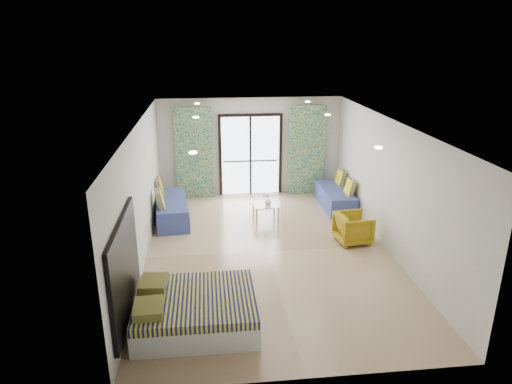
{
  "coord_description": "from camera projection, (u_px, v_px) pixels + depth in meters",
  "views": [
    {
      "loc": [
        -1.19,
        -8.52,
        4.3
      ],
      "look_at": [
        -0.2,
        0.51,
        1.15
      ],
      "focal_mm": 32.0,
      "sensor_mm": 36.0,
      "label": 1
    }
  ],
  "objects": [
    {
      "name": "armchair",
      "position": [
        353.0,
        227.0,
        9.86
      ],
      "size": [
        0.73,
        0.77,
        0.72
      ],
      "primitive_type": "imported",
      "rotation": [
        0.0,
        0.0,
        1.69
      ],
      "color": "#A48515",
      "rests_on": "floor"
    },
    {
      "name": "wall_front",
      "position": [
        310.0,
        289.0,
        5.57
      ],
      "size": [
        5.0,
        0.01,
        2.7
      ],
      "primitive_type": null,
      "color": "silver",
      "rests_on": "ground"
    },
    {
      "name": "curtain_left",
      "position": [
        194.0,
        153.0,
        12.32
      ],
      "size": [
        1.0,
        0.1,
        2.5
      ],
      "primitive_type": "cube",
      "color": "silver",
      "rests_on": "floor"
    },
    {
      "name": "downlight_e",
      "position": [
        197.0,
        103.0,
        11.34
      ],
      "size": [
        0.12,
        0.12,
        0.02
      ],
      "primitive_type": "cylinder",
      "color": "#FFE0B2",
      "rests_on": "ceiling"
    },
    {
      "name": "coffee_table",
      "position": [
        266.0,
        206.0,
        11.07
      ],
      "size": [
        0.62,
        0.62,
        0.69
      ],
      "rotation": [
        0.0,
        0.0,
        0.03
      ],
      "color": "silver",
      "rests_on": "floor"
    },
    {
      "name": "switch_plate",
      "position": [
        136.0,
        233.0,
        7.86
      ],
      "size": [
        0.02,
        0.1,
        0.1
      ],
      "primitive_type": "cube",
      "color": "silver",
      "rests_on": "wall_left"
    },
    {
      "name": "downlight_a",
      "position": [
        193.0,
        152.0,
        6.64
      ],
      "size": [
        0.12,
        0.12,
        0.02
      ],
      "primitive_type": "cylinder",
      "color": "#FFE0B2",
      "rests_on": "ceiling"
    },
    {
      "name": "downlight_c",
      "position": [
        196.0,
        117.0,
        9.46
      ],
      "size": [
        0.12,
        0.12,
        0.02
      ],
      "primitive_type": "cylinder",
      "color": "#FFE0B2",
      "rests_on": "ceiling"
    },
    {
      "name": "daybed_right",
      "position": [
        336.0,
        197.0,
        11.94
      ],
      "size": [
        0.69,
        1.76,
        0.87
      ],
      "rotation": [
        0.0,
        0.0,
        0.0
      ],
      "color": "#39478A",
      "rests_on": "floor"
    },
    {
      "name": "balcony_rail",
      "position": [
        250.0,
        161.0,
        12.73
      ],
      "size": [
        1.52,
        0.03,
        0.04
      ],
      "primitive_type": "cube",
      "color": "#595451",
      "rests_on": "balcony_door"
    },
    {
      "name": "headboard",
      "position": [
        125.0,
        268.0,
        6.68
      ],
      "size": [
        0.06,
        2.1,
        1.5
      ],
      "primitive_type": "cube",
      "color": "black",
      "rests_on": "floor"
    },
    {
      "name": "floor",
      "position": [
        268.0,
        251.0,
        9.54
      ],
      "size": [
        5.0,
        7.5,
        0.01
      ],
      "primitive_type": null,
      "color": "#A0815F",
      "rests_on": "ground"
    },
    {
      "name": "downlight_b",
      "position": [
        378.0,
        148.0,
        6.93
      ],
      "size": [
        0.12,
        0.12,
        0.02
      ],
      "primitive_type": "cylinder",
      "color": "#FFE0B2",
      "rests_on": "ceiling"
    },
    {
      "name": "wall_back",
      "position": [
        250.0,
        147.0,
        12.62
      ],
      "size": [
        5.0,
        0.01,
        2.7
      ],
      "primitive_type": null,
      "color": "silver",
      "rests_on": "ground"
    },
    {
      "name": "downlight_f",
      "position": [
        308.0,
        102.0,
        11.62
      ],
      "size": [
        0.12,
        0.12,
        0.02
      ],
      "primitive_type": "cylinder",
      "color": "#FFE0B2",
      "rests_on": "ceiling"
    },
    {
      "name": "bed",
      "position": [
        195.0,
        310.0,
        7.04
      ],
      "size": [
        1.85,
        1.51,
        0.64
      ],
      "color": "silver",
      "rests_on": "floor"
    },
    {
      "name": "vase",
      "position": [
        268.0,
        202.0,
        10.99
      ],
      "size": [
        0.21,
        0.22,
        0.17
      ],
      "primitive_type": "imported",
      "rotation": [
        0.0,
        0.0,
        -0.33
      ],
      "color": "white",
      "rests_on": "coffee_table"
    },
    {
      "name": "downlight_d",
      "position": [
        328.0,
        115.0,
        9.75
      ],
      "size": [
        0.12,
        0.12,
        0.02
      ],
      "primitive_type": "cylinder",
      "color": "#FFE0B2",
      "rests_on": "ceiling"
    },
    {
      "name": "balcony_door",
      "position": [
        250.0,
        150.0,
        12.62
      ],
      "size": [
        1.76,
        0.08,
        2.28
      ],
      "color": "black",
      "rests_on": "floor"
    },
    {
      "name": "wall_left",
      "position": [
        141.0,
        195.0,
        8.84
      ],
      "size": [
        0.01,
        7.5,
        2.7
      ],
      "primitive_type": null,
      "color": "silver",
      "rests_on": "ground"
    },
    {
      "name": "ceiling",
      "position": [
        269.0,
        123.0,
        8.65
      ],
      "size": [
        5.0,
        7.5,
        0.01
      ],
      "primitive_type": null,
      "color": "silver",
      "rests_on": "ground"
    },
    {
      "name": "curtain_right",
      "position": [
        307.0,
        150.0,
        12.64
      ],
      "size": [
        1.0,
        0.1,
        2.5
      ],
      "primitive_type": "cube",
      "color": "silver",
      "rests_on": "floor"
    },
    {
      "name": "wall_right",
      "position": [
        389.0,
        186.0,
        9.35
      ],
      "size": [
        0.01,
        7.5,
        2.7
      ],
      "primitive_type": null,
      "color": "silver",
      "rests_on": "ground"
    },
    {
      "name": "daybed_left",
      "position": [
        171.0,
        209.0,
        11.07
      ],
      "size": [
        0.93,
        1.97,
        0.94
      ],
      "rotation": [
        0.0,
        0.0,
        0.1
      ],
      "color": "#39478A",
      "rests_on": "floor"
    }
  ]
}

